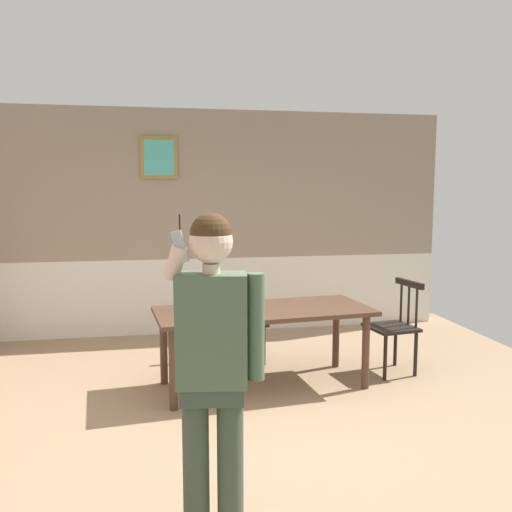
{
  "coord_description": "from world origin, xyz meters",
  "views": [
    {
      "loc": [
        -0.8,
        -4.03,
        1.83
      ],
      "look_at": [
        -0.17,
        -0.7,
        1.41
      ],
      "focal_mm": 38.08,
      "sensor_mm": 36.0,
      "label": 1
    }
  ],
  "objects": [
    {
      "name": "ground_plane",
      "position": [
        0.0,
        0.0,
        0.0
      ],
      "size": [
        6.52,
        6.52,
        0.0
      ],
      "primitive_type": "plane",
      "color": "#9E7F60"
    },
    {
      "name": "room_back_partition",
      "position": [
        -0.0,
        2.89,
        1.36
      ],
      "size": [
        5.92,
        0.17,
        2.82
      ],
      "color": "gray",
      "rests_on": "ground_plane"
    },
    {
      "name": "dining_table",
      "position": [
        0.18,
        0.78,
        0.65
      ],
      "size": [
        2.05,
        1.04,
        0.74
      ],
      "rotation": [
        0.0,
        0.0,
        0.1
      ],
      "color": "#4C3323",
      "rests_on": "ground_plane"
    },
    {
      "name": "chair_near_window",
      "position": [
        0.1,
        1.59,
        0.45
      ],
      "size": [
        0.5,
        0.5,
        0.91
      ],
      "rotation": [
        0.0,
        0.0,
        3.2
      ],
      "color": "#2D2319",
      "rests_on": "ground_plane"
    },
    {
      "name": "chair_by_doorway",
      "position": [
        1.54,
        0.92,
        0.47
      ],
      "size": [
        0.5,
        0.5,
        0.93
      ],
      "rotation": [
        0.0,
        0.0,
        1.73
      ],
      "color": "black",
      "rests_on": "ground_plane"
    },
    {
      "name": "person_figure",
      "position": [
        -0.51,
        -1.33,
        0.98
      ],
      "size": [
        0.52,
        0.25,
        1.72
      ],
      "rotation": [
        0.0,
        0.0,
        2.99
      ],
      "color": "#3A493A",
      "rests_on": "ground_plane"
    }
  ]
}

